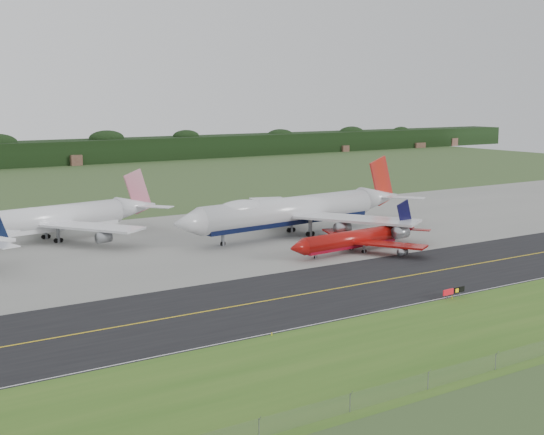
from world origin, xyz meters
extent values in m
plane|color=#324B23|center=(0.00, 0.00, 0.00)|extent=(600.00, 600.00, 0.00)
cube|color=#34601C|center=(0.00, -35.00, 0.01)|extent=(400.00, 30.00, 0.01)
cube|color=black|center=(0.00, -4.00, 0.01)|extent=(400.00, 32.00, 0.02)
cube|color=gray|center=(0.00, 51.00, 0.01)|extent=(400.00, 78.00, 0.01)
cube|color=gold|center=(0.00, -4.00, 0.03)|extent=(400.00, 0.40, 0.00)
cube|color=silver|center=(0.00, -19.50, 0.03)|extent=(400.00, 0.25, 0.00)
cube|color=black|center=(0.00, 275.00, 6.00)|extent=(700.00, 24.00, 12.00)
cylinder|color=silver|center=(12.74, 43.94, 6.49)|extent=(53.16, 12.16, 6.70)
cube|color=black|center=(12.74, 43.94, 4.31)|extent=(50.36, 10.22, 2.34)
cone|color=silver|center=(-16.77, 40.85, 6.49)|extent=(7.26, 7.35, 6.70)
cone|color=silver|center=(45.90, 47.41, 6.99)|extent=(14.54, 8.11, 6.70)
ellipsoid|color=silver|center=(-1.95, 42.40, 8.33)|extent=(14.18, 7.09, 4.27)
cube|color=silver|center=(23.41, 30.05, 5.32)|extent=(23.53, 30.49, 0.57)
cube|color=silver|center=(20.30, 59.73, 5.32)|extent=(18.73, 31.32, 0.57)
cube|color=red|center=(46.64, 47.49, 11.54)|extent=(9.63, 1.54, 13.88)
cylinder|color=gray|center=(19.25, 30.26, 3.49)|extent=(3.93, 3.18, 2.81)
cylinder|color=gray|center=(16.27, 58.66, 3.49)|extent=(3.93, 3.18, 2.81)
cylinder|color=gray|center=(26.62, 17.99, 3.49)|extent=(3.93, 3.18, 2.81)
cylinder|color=gray|center=(20.94, 72.20, 3.49)|extent=(3.93, 3.18, 2.81)
cylinder|color=black|center=(-7.19, 41.85, 0.60)|extent=(1.26, 0.67, 1.21)
cylinder|color=slate|center=(17.32, 40.71, 2.24)|extent=(1.03, 1.03, 4.48)
cylinder|color=black|center=(17.32, 40.71, 0.60)|extent=(1.26, 0.73, 1.21)
cylinder|color=slate|center=(16.56, 48.04, 2.24)|extent=(1.03, 1.03, 4.48)
cylinder|color=black|center=(16.56, 48.04, 0.60)|extent=(1.26, 0.73, 1.21)
cylinder|color=#950E0A|center=(13.16, 19.68, 3.07)|extent=(28.04, 6.36, 3.76)
cube|color=maroon|center=(13.16, 19.68, 1.85)|extent=(26.56, 5.29, 1.32)
cone|color=#950E0A|center=(-2.42, 18.22, 3.07)|extent=(3.81, 4.07, 3.76)
cone|color=#950E0A|center=(30.65, 21.33, 3.35)|extent=(7.66, 4.43, 3.76)
cube|color=#950E0A|center=(18.63, 12.42, 2.41)|extent=(12.16, 15.90, 0.42)
cube|color=#950E0A|center=(17.18, 27.84, 2.41)|extent=(9.93, 16.27, 0.42)
cube|color=black|center=(31.17, 21.38, 6.19)|extent=(5.94, 0.86, 8.56)
cylinder|color=gray|center=(18.70, 8.71, 1.38)|extent=(2.19, 1.77, 1.58)
cylinder|color=gray|center=(16.55, 31.50, 1.38)|extent=(2.19, 1.77, 1.58)
cylinder|color=black|center=(2.64, 18.69, 0.34)|extent=(0.70, 0.37, 0.68)
cylinder|color=slate|center=(15.57, 17.83, 0.97)|extent=(0.57, 0.57, 1.94)
cylinder|color=black|center=(15.57, 17.83, 0.34)|extent=(0.71, 0.40, 0.68)
cylinder|color=slate|center=(15.18, 21.95, 0.97)|extent=(0.57, 0.57, 1.94)
cylinder|color=black|center=(15.18, 21.95, 0.34)|extent=(0.71, 0.40, 0.68)
cylinder|color=white|center=(-42.03, 69.93, 5.60)|extent=(43.73, 12.52, 6.02)
cube|color=white|center=(-42.03, 69.93, 3.65)|extent=(41.36, 10.70, 2.11)
cone|color=white|center=(-14.98, 74.08, 6.05)|extent=(12.21, 7.68, 6.02)
cube|color=white|center=(-32.65, 58.82, 4.55)|extent=(20.28, 24.98, 0.54)
cube|color=white|center=(-36.41, 83.34, 4.55)|extent=(14.46, 26.01, 0.54)
cube|color=#B90D35|center=(-14.31, 74.19, 9.96)|extent=(8.27, 1.73, 11.96)
cylinder|color=gray|center=(-32.11, 52.90, 2.91)|extent=(3.63, 3.00, 2.53)
cylinder|color=gray|center=(-37.67, 89.15, 2.91)|extent=(3.63, 3.00, 2.53)
cylinder|color=slate|center=(-38.11, 67.19, 1.90)|extent=(0.96, 0.96, 3.80)
cylinder|color=black|center=(-38.11, 67.19, 0.54)|extent=(1.15, 0.70, 1.08)
cylinder|color=slate|center=(-39.11, 73.73, 1.90)|extent=(0.96, 0.96, 3.80)
cylinder|color=black|center=(-39.11, 73.73, 0.54)|extent=(1.15, 0.70, 1.08)
cylinder|color=slate|center=(1.88, -20.47, 0.39)|extent=(0.13, 0.13, 0.78)
cylinder|color=slate|center=(5.21, -20.32, 0.39)|extent=(0.13, 0.13, 0.78)
cube|color=#B40D17|center=(2.21, -20.45, 1.28)|extent=(2.45, 0.31, 1.00)
cube|color=black|center=(4.32, -20.36, 1.28)|extent=(1.12, 0.25, 1.00)
cube|color=black|center=(5.66, -20.30, 1.28)|extent=(1.34, 0.26, 1.00)
cylinder|color=yellow|center=(-34.37, -20.50, 0.25)|extent=(0.16, 0.16, 0.50)
cylinder|color=yellow|center=(3.14, -20.50, 0.25)|extent=(0.16, 0.16, 0.50)
camera|label=1|loc=(-93.05, -109.92, 34.89)|focal=50.00mm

